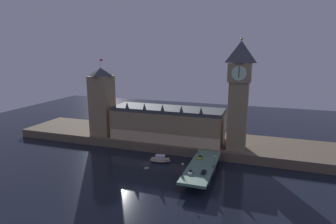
{
  "coord_description": "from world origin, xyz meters",
  "views": [
    {
      "loc": [
        61.07,
        -140.41,
        64.59
      ],
      "look_at": [
        6.51,
        20.0,
        27.24
      ],
      "focal_mm": 30.0,
      "sensor_mm": 36.0,
      "label": 1
    }
  ],
  "objects": [
    {
      "name": "ground_plane",
      "position": [
        0.0,
        0.0,
        0.0
      ],
      "size": [
        400.0,
        400.0,
        0.0
      ],
      "primitive_type": "plane",
      "color": "black"
    },
    {
      "name": "embankment",
      "position": [
        0.0,
        39.0,
        2.87
      ],
      "size": [
        220.0,
        42.0,
        5.74
      ],
      "color": "brown",
      "rests_on": "ground_plane"
    },
    {
      "name": "parliament_hall",
      "position": [
        2.05,
        32.34,
        16.43
      ],
      "size": [
        74.36,
        24.02,
        25.7
      ],
      "color": "#8E7A56",
      "rests_on": "embankment"
    },
    {
      "name": "clock_tower",
      "position": [
        48.01,
        26.94,
        40.5
      ],
      "size": [
        13.34,
        13.45,
        65.81
      ],
      "color": "#8E7A56",
      "rests_on": "embankment"
    },
    {
      "name": "victoria_tower",
      "position": [
        -45.44,
        28.47,
        29.44
      ],
      "size": [
        14.23,
        14.23,
        53.19
      ],
      "color": "#8E7A56",
      "rests_on": "embankment"
    },
    {
      "name": "bridge",
      "position": [
        33.71,
        -5.0,
        4.47
      ],
      "size": [
        13.46,
        46.0,
        6.01
      ],
      "color": "slate",
      "rests_on": "ground_plane"
    },
    {
      "name": "car_northbound_lead",
      "position": [
        30.75,
        4.09,
        6.66
      ],
      "size": [
        2.01,
        4.61,
        1.38
      ],
      "color": "yellow",
      "rests_on": "bridge"
    },
    {
      "name": "car_northbound_trail",
      "position": [
        30.75,
        -16.54,
        6.7
      ],
      "size": [
        2.07,
        4.59,
        1.46
      ],
      "color": "white",
      "rests_on": "bridge"
    },
    {
      "name": "car_southbound_lead",
      "position": [
        36.67,
        -14.72,
        6.75
      ],
      "size": [
        2.08,
        4.06,
        1.57
      ],
      "color": "black",
      "rests_on": "bridge"
    },
    {
      "name": "pedestrian_mid_walk",
      "position": [
        39.63,
        -7.2,
        7.0
      ],
      "size": [
        0.38,
        0.38,
        1.85
      ],
      "color": "black",
      "rests_on": "bridge"
    },
    {
      "name": "pedestrian_far_rail",
      "position": [
        27.78,
        10.05,
        6.91
      ],
      "size": [
        0.38,
        0.38,
        1.7
      ],
      "color": "black",
      "rests_on": "bridge"
    },
    {
      "name": "street_lamp_near",
      "position": [
        27.38,
        -19.72,
        9.82
      ],
      "size": [
        1.34,
        0.6,
        6.07
      ],
      "color": "#2D3333",
      "rests_on": "bridge"
    },
    {
      "name": "street_lamp_mid",
      "position": [
        40.03,
        -5.0,
        9.82
      ],
      "size": [
        1.34,
        0.6,
        6.07
      ],
      "color": "#2D3333",
      "rests_on": "bridge"
    },
    {
      "name": "boat_upstream",
      "position": [
        6.63,
        5.29,
        1.6
      ],
      "size": [
        12.85,
        6.87,
        4.37
      ],
      "color": "#B2A893",
      "rests_on": "ground_plane"
    }
  ]
}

